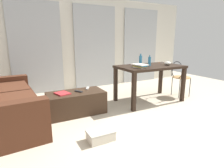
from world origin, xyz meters
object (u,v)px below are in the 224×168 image
at_px(coffee_table, 76,103).
at_px(craft_table, 150,70).
at_px(shoebox, 101,135).
at_px(tv_remote_primary, 88,88).
at_px(magazine, 62,93).
at_px(couch, 5,106).
at_px(scissors, 160,63).
at_px(book_stack, 140,66).
at_px(bowl, 168,63).
at_px(bottle_near, 140,61).
at_px(tv_remote_secondary, 79,91).
at_px(wire_chair, 179,75).
at_px(bottle_far, 149,61).

bearing_deg(coffee_table, craft_table, -1.68).
distance_m(craft_table, shoebox, 2.04).
xyz_separation_m(tv_remote_primary, magazine, (-0.52, -0.14, 0.00)).
relative_size(coffee_table, magazine, 4.03).
bearing_deg(couch, scissors, 1.13).
bearing_deg(book_stack, craft_table, 22.31).
distance_m(bowl, book_stack, 0.76).
height_order(craft_table, bottle_near, bottle_near).
bearing_deg(tv_remote_primary, tv_remote_secondary, -117.89).
height_order(wire_chair, book_stack, book_stack).
bearing_deg(shoebox, scissors, 31.07).
relative_size(tv_remote_primary, magazine, 0.71).
height_order(couch, coffee_table, couch).
relative_size(tv_remote_primary, tv_remote_secondary, 1.11).
distance_m(scissors, tv_remote_secondary, 2.14).
relative_size(book_stack, tv_remote_primary, 1.85).
bearing_deg(magazine, scissors, -11.10).
bearing_deg(shoebox, coffee_table, 90.02).
bearing_deg(magazine, bowl, -20.27).
bearing_deg(bowl, book_stack, -177.28).
distance_m(bottle_near, bowl, 0.62).
distance_m(coffee_table, craft_table, 1.71).
bearing_deg(book_stack, tv_remote_primary, 160.72).
xyz_separation_m(couch, coffee_table, (1.14, -0.14, -0.09)).
height_order(bowl, scissors, bowl).
height_order(couch, magazine, couch).
xyz_separation_m(coffee_table, tv_remote_primary, (0.28, 0.14, 0.21)).
bearing_deg(bottle_far, wire_chair, -0.22).
relative_size(bottle_far, shoebox, 0.63).
distance_m(bowl, magazine, 2.31).
height_order(couch, bowl, bowl).
xyz_separation_m(coffee_table, shoebox, (0.00, -1.09, -0.13)).
relative_size(couch, bowl, 14.42).
relative_size(wire_chair, scissors, 7.67).
relative_size(couch, scissors, 19.02).
distance_m(wire_chair, book_stack, 1.28).
bearing_deg(tv_remote_primary, wire_chair, 23.42).
relative_size(couch, wire_chair, 2.48).
height_order(bottle_far, scissors, bottle_far).
bearing_deg(couch, wire_chair, -3.57).
xyz_separation_m(bottle_far, book_stack, (-0.33, -0.12, -0.06)).
distance_m(couch, bowl, 3.22).
bearing_deg(tv_remote_secondary, coffee_table, 139.58).
bearing_deg(wire_chair, couch, 176.43).
relative_size(wire_chair, shoebox, 2.36).
distance_m(coffee_table, bottle_near, 1.59).
distance_m(coffee_table, bowl, 2.12).
bearing_deg(shoebox, bottle_near, 37.68).
bearing_deg(coffee_table, bottle_near, 0.75).
bearing_deg(couch, tv_remote_primary, -0.11).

